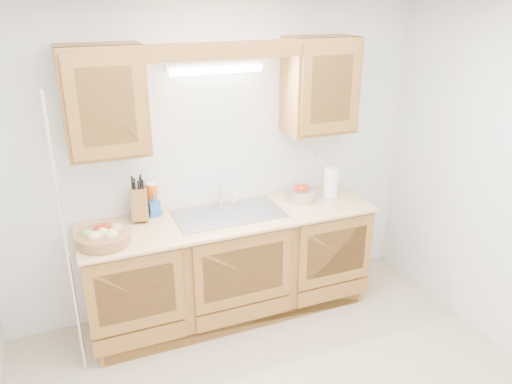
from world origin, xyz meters
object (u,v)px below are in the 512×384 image
paper_towel (331,183)px  apple_bowl (300,193)px  knife_block (140,204)px  fruit_basket (103,236)px

paper_towel → apple_bowl: paper_towel is taller
knife_block → fruit_basket: bearing=-124.9°
knife_block → apple_bowl: (1.30, -0.11, -0.07)m
knife_block → paper_towel: (1.57, -0.16, 0.00)m
fruit_basket → paper_towel: paper_towel is taller
apple_bowl → fruit_basket: bearing=-173.4°
knife_block → apple_bowl: bearing=5.8°
fruit_basket → apple_bowl: (1.61, 0.19, 0.01)m
knife_block → apple_bowl: knife_block is taller
paper_towel → apple_bowl: 0.28m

